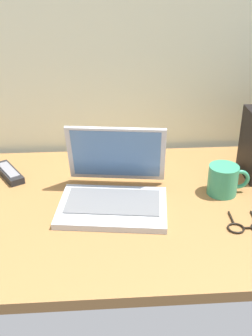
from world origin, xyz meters
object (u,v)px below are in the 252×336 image
(laptop, at_px, (114,188))
(eyeglasses, at_px, (247,227))
(coffee_mug, at_px, (224,179))
(remote_control_near, at_px, (9,173))

(laptop, distance_m, eyeglasses, 0.39)
(eyeglasses, bearing_deg, laptop, 155.10)
(coffee_mug, distance_m, remote_control_near, 0.70)
(eyeglasses, bearing_deg, remote_control_near, 153.33)
(laptop, height_order, eyeglasses, laptop)
(laptop, xyz_separation_m, remote_control_near, (-0.34, 0.18, -0.03))
(laptop, bearing_deg, coffee_mug, 4.14)
(coffee_mug, bearing_deg, remote_control_near, 166.69)
(coffee_mug, relative_size, eyeglasses, 1.15)
(laptop, height_order, coffee_mug, laptop)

